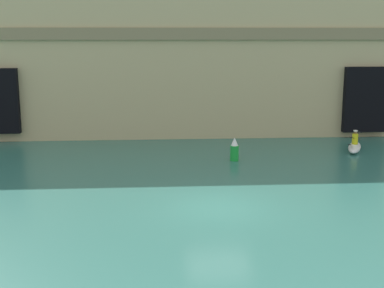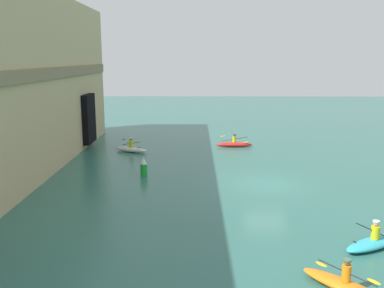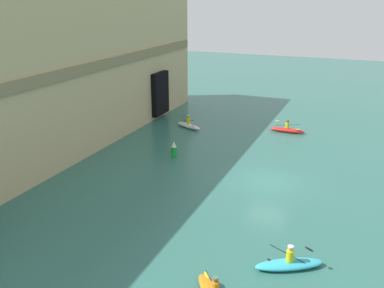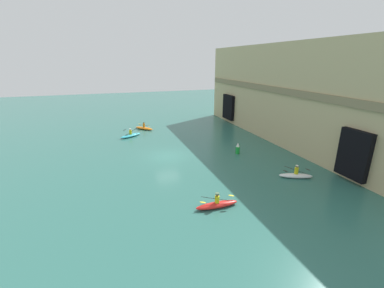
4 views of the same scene
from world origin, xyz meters
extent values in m
plane|color=#2D665B|center=(0.00, 0.00, 0.00)|extent=(120.00, 120.00, 0.00)
cube|color=tan|center=(-0.29, 16.87, 5.92)|extent=(36.89, 6.65, 11.84)
cube|color=#847555|center=(-0.29, 13.50, 6.53)|extent=(36.15, 0.24, 0.72)
cube|color=black|center=(-12.30, 13.40, 2.54)|extent=(3.28, 0.70, 3.94)
cube|color=black|center=(10.89, 13.40, 2.45)|extent=(2.78, 0.70, 4.12)
ellipsoid|color=red|center=(11.05, 0.94, 0.20)|extent=(0.70, 3.14, 0.40)
cylinder|color=gold|center=(11.05, 0.94, 0.65)|extent=(0.32, 0.32, 0.50)
sphere|color=brown|center=(11.05, 0.94, 1.01)|extent=(0.23, 0.23, 0.23)
cylinder|color=#4C6B4C|center=(11.05, 0.94, 1.10)|extent=(0.28, 0.28, 0.06)
cylinder|color=black|center=(11.05, 0.94, 0.67)|extent=(0.54, 2.19, 0.51)
ellipsoid|color=yellow|center=(11.28, 1.91, 0.88)|extent=(0.28, 0.47, 0.14)
ellipsoid|color=yellow|center=(10.83, -0.03, 0.46)|extent=(0.28, 0.47, 0.14)
ellipsoid|color=white|center=(8.89, 9.47, 0.20)|extent=(1.76, 2.90, 0.40)
cylinder|color=gold|center=(8.89, 9.47, 0.69)|extent=(0.34, 0.34, 0.59)
sphere|color=brown|center=(8.89, 9.47, 1.08)|extent=(0.19, 0.19, 0.19)
cylinder|color=silver|center=(8.89, 9.47, 1.16)|extent=(0.24, 0.24, 0.06)
cylinder|color=black|center=(8.89, 9.47, 0.72)|extent=(1.30, 1.60, 0.51)
ellipsoid|color=black|center=(8.32, 8.78, 0.51)|extent=(0.42, 0.46, 0.15)
ellipsoid|color=black|center=(9.45, 10.17, 0.93)|extent=(0.42, 0.46, 0.15)
ellipsoid|color=#33B2C6|center=(-8.77, -2.98, 0.18)|extent=(2.31, 3.13, 0.37)
cylinder|color=gold|center=(-8.77, -2.98, 0.64)|extent=(0.34, 0.34, 0.54)
sphere|color=tan|center=(-8.77, -2.98, 1.01)|extent=(0.22, 0.22, 0.22)
cylinder|color=silver|center=(-8.77, -2.98, 1.10)|extent=(0.27, 0.27, 0.06)
cylinder|color=black|center=(-8.77, -2.98, 0.66)|extent=(0.45, 1.77, 0.93)
ellipsoid|color=black|center=(-8.59, -3.75, 1.06)|extent=(0.27, 0.45, 0.24)
ellipsoid|color=black|center=(-8.95, -2.21, 0.27)|extent=(0.27, 0.45, 0.24)
ellipsoid|color=orange|center=(-12.11, -0.67, 0.18)|extent=(2.83, 2.68, 0.36)
cylinder|color=orange|center=(-12.11, -0.67, 0.64)|extent=(0.30, 0.30, 0.57)
sphere|color=brown|center=(-12.11, -0.67, 1.02)|extent=(0.20, 0.20, 0.20)
cylinder|color=#4C6B4C|center=(-12.11, -0.67, 1.10)|extent=(0.25, 0.25, 0.06)
cylinder|color=black|center=(-12.11, -0.67, 0.67)|extent=(1.56, 1.41, 0.17)
ellipsoid|color=yellow|center=(-11.43, -0.06, 0.61)|extent=(0.45, 0.43, 0.08)
ellipsoid|color=yellow|center=(-12.78, -1.28, 0.73)|extent=(0.45, 0.43, 0.08)
cylinder|color=green|center=(1.71, 7.59, 0.40)|extent=(0.44, 0.44, 0.81)
cone|color=white|center=(1.71, 7.59, 1.02)|extent=(0.38, 0.38, 0.43)
camera|label=1|loc=(-2.39, -19.54, 6.58)|focal=50.00mm
camera|label=2|loc=(-24.91, 4.23, 7.50)|focal=40.00mm
camera|label=3|loc=(-25.35, -5.23, 11.58)|focal=40.00mm
camera|label=4|loc=(25.46, -5.78, 9.88)|focal=24.00mm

